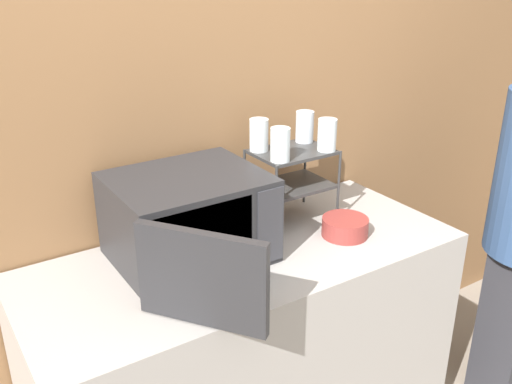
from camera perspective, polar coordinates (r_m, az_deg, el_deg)
wall_back at (r=2.13m, az=-6.36°, el=6.66°), size 8.00×0.06×2.60m
counter at (r=2.24m, az=-0.94°, el=-16.63°), size 1.54×0.65×0.93m
microwave at (r=1.89m, az=-6.71°, el=-2.81°), size 0.52×0.73×0.29m
dish_rack at (r=2.15m, az=3.61°, el=2.20°), size 0.30×0.22×0.28m
glass_front_left at (r=2.00m, az=2.44°, el=4.77°), size 0.07×0.07×0.12m
glass_back_right at (r=2.21m, az=4.90°, el=6.53°), size 0.07×0.07×0.12m
glass_front_right at (r=2.12m, az=7.13°, el=5.69°), size 0.07×0.07×0.12m
glass_back_left at (r=2.10m, az=0.30°, el=5.73°), size 0.07×0.07×0.12m
bowl at (r=2.11m, az=8.89°, el=-3.49°), size 0.17×0.17×0.07m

